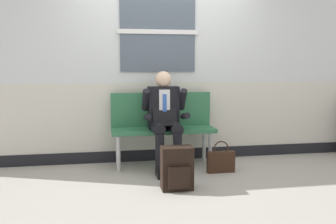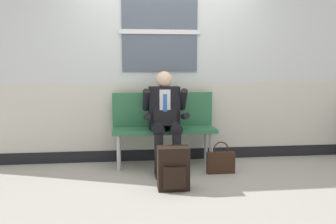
% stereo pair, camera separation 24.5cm
% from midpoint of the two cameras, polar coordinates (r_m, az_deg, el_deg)
% --- Properties ---
extents(ground_plane, '(18.00, 18.00, 0.00)m').
position_cam_midpoint_polar(ground_plane, '(4.55, 2.11, -9.65)').
color(ground_plane, '#9E9991').
extents(station_wall, '(6.43, 0.17, 3.19)m').
position_cam_midpoint_polar(station_wall, '(5.03, 0.96, 10.30)').
color(station_wall, silver).
rests_on(station_wall, ground).
extents(bench_with_person, '(1.36, 0.42, 0.97)m').
position_cam_midpoint_polar(bench_with_person, '(4.81, 0.75, -1.69)').
color(bench_with_person, '#2D6B47').
rests_on(bench_with_person, ground).
extents(person_seated, '(0.57, 0.70, 1.26)m').
position_cam_midpoint_polar(person_seated, '(4.60, 1.09, -0.80)').
color(person_seated, black).
rests_on(person_seated, ground).
extents(backpack, '(0.34, 0.24, 0.47)m').
position_cam_midpoint_polar(backpack, '(3.92, 2.66, -8.97)').
color(backpack, black).
rests_on(backpack, ground).
extents(handbag, '(0.35, 0.08, 0.40)m').
position_cam_midpoint_polar(handbag, '(4.57, 9.88, -7.77)').
color(handbag, '#331E14').
rests_on(handbag, ground).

